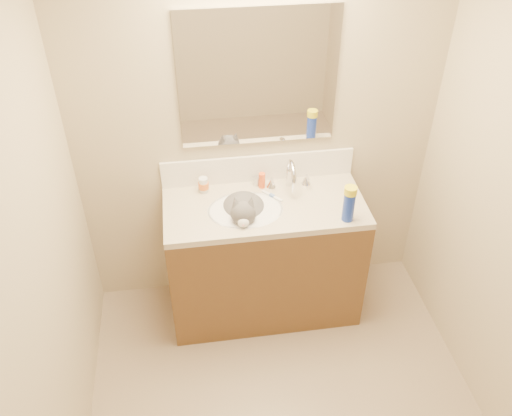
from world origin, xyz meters
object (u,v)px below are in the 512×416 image
object	(u,v)px
faucet	(290,177)
cat	(244,212)
basin	(246,219)
pill_bottle	(203,185)
silver_jar	(257,181)
amber_bottle	(262,180)
spray_can	(349,207)
vanity_cabinet	(264,260)

from	to	relation	value
faucet	cat	size ratio (longest dim) A/B	0.69
cat	faucet	bearing A→B (deg)	33.74
basin	pill_bottle	xyz separation A→B (m)	(-0.23, 0.22, 0.12)
faucet	silver_jar	world-z (taller)	faucet
faucet	amber_bottle	xyz separation A→B (m)	(-0.17, 0.05, -0.04)
silver_jar	spray_can	bearing A→B (deg)	-42.51
basin	amber_bottle	world-z (taller)	amber_bottle
cat	basin	bearing A→B (deg)	-60.72
basin	faucet	world-z (taller)	faucet
faucet	spray_can	world-z (taller)	faucet
basin	silver_jar	world-z (taller)	silver_jar
cat	silver_jar	distance (m)	0.26
basin	pill_bottle	world-z (taller)	pill_bottle
pill_bottle	spray_can	bearing A→B (deg)	-26.45
vanity_cabinet	basin	distance (m)	0.40
basin	cat	size ratio (longest dim) A/B	1.10
vanity_cabinet	faucet	size ratio (longest dim) A/B	4.29
amber_bottle	basin	bearing A→B (deg)	-121.80
pill_bottle	amber_bottle	world-z (taller)	amber_bottle
faucet	pill_bottle	distance (m)	0.53
basin	pill_bottle	bearing A→B (deg)	136.26
amber_bottle	spray_can	size ratio (longest dim) A/B	0.56
cat	amber_bottle	world-z (taller)	cat
silver_jar	basin	bearing A→B (deg)	-113.08
silver_jar	spray_can	distance (m)	0.63
pill_bottle	amber_bottle	distance (m)	0.36
vanity_cabinet	silver_jar	distance (m)	0.52
amber_bottle	spray_can	xyz separation A→B (m)	(0.43, -0.39, 0.04)
vanity_cabinet	spray_can	bearing A→B (deg)	-24.88
cat	silver_jar	bearing A→B (deg)	71.69
amber_bottle	cat	bearing A→B (deg)	-125.31
faucet	amber_bottle	world-z (taller)	faucet
vanity_cabinet	spray_can	world-z (taller)	spray_can
pill_bottle	spray_can	size ratio (longest dim) A/B	0.55
cat	pill_bottle	bearing A→B (deg)	145.38
silver_jar	amber_bottle	xyz separation A→B (m)	(0.03, -0.03, 0.02)
basin	spray_can	xyz separation A→B (m)	(0.56, -0.18, 0.16)
spray_can	amber_bottle	bearing A→B (deg)	138.11
vanity_cabinet	faucet	xyz separation A→B (m)	(0.18, 0.14, 0.54)
faucet	silver_jar	size ratio (longest dim) A/B	5.07
faucet	spray_can	xyz separation A→B (m)	(0.26, -0.34, 0.00)
basin	faucet	bearing A→B (deg)	29.12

